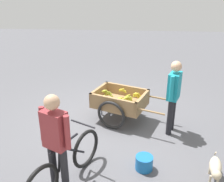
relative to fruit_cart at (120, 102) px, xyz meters
The scene contains 7 objects.
ground_plane 0.56m from the fruit_cart, 36.68° to the left, with size 24.00×24.00×0.00m, color #56565B.
fruit_cart is the anchor object (origin of this frame).
vendor_person 1.23m from the fruit_cart, 158.64° to the left, with size 0.31×0.50×1.52m.
bicycle 2.17m from the fruit_cart, 71.04° to the left, with size 0.81×1.51×0.85m.
cyclist_person 2.37m from the fruit_cart, 70.56° to the left, with size 0.47×0.33×1.56m.
dog 2.41m from the fruit_cart, 130.29° to the left, with size 0.29×0.66×0.40m.
plastic_bucket 1.72m from the fruit_cart, 106.72° to the left, with size 0.29×0.29×0.24m, color #1966B2.
Camera 1 is at (-0.52, 4.77, 2.85)m, focal length 40.08 mm.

